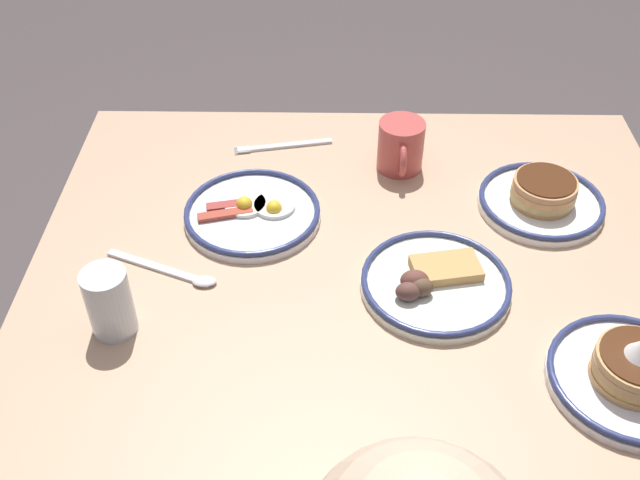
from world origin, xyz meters
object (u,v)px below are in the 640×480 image
(coffee_mug, at_px, (401,146))
(plate_center_pancakes, at_px, (542,198))
(plate_far_companion, at_px, (632,374))
(tea_spoon, at_px, (176,273))
(drinking_glass, at_px, (110,305))
(fork_near, at_px, (283,146))
(plate_near_main, at_px, (253,212))
(plate_far_side, at_px, (434,282))

(coffee_mug, bearing_deg, plate_center_pancakes, 154.16)
(plate_far_companion, bearing_deg, tea_spoon, -17.44)
(plate_center_pancakes, bearing_deg, plate_far_companion, 96.12)
(plate_far_companion, distance_m, coffee_mug, 0.61)
(drinking_glass, distance_m, fork_near, 0.55)
(plate_near_main, height_order, plate_far_side, plate_far_side)
(plate_far_companion, distance_m, drinking_glass, 0.77)
(plate_center_pancakes, xyz_separation_m, coffee_mug, (0.25, -0.12, 0.03))
(tea_spoon, bearing_deg, fork_near, -112.69)
(plate_far_side, relative_size, tea_spoon, 1.25)
(plate_near_main, bearing_deg, plate_far_companion, 147.32)
(plate_center_pancakes, xyz_separation_m, plate_far_side, (0.22, 0.22, -0.01))
(plate_center_pancakes, height_order, plate_far_side, plate_center_pancakes)
(plate_center_pancakes, distance_m, coffee_mug, 0.28)
(plate_far_companion, relative_size, fork_near, 1.18)
(plate_far_companion, relative_size, tea_spoon, 1.21)
(plate_center_pancakes, relative_size, plate_far_side, 0.93)
(plate_far_companion, bearing_deg, drinking_glass, -7.22)
(plate_near_main, xyz_separation_m, plate_center_pancakes, (-0.53, -0.04, 0.01))
(tea_spoon, bearing_deg, drinking_glass, 58.14)
(plate_near_main, xyz_separation_m, fork_near, (-0.04, -0.23, -0.01))
(plate_far_companion, distance_m, tea_spoon, 0.73)
(plate_near_main, bearing_deg, coffee_mug, -149.80)
(plate_near_main, bearing_deg, plate_far_side, 150.30)
(plate_near_main, distance_m, drinking_glass, 0.33)
(plate_center_pancakes, distance_m, plate_far_companion, 0.41)
(plate_center_pancakes, relative_size, coffee_mug, 1.86)
(plate_near_main, height_order, fork_near, plate_near_main)
(plate_center_pancakes, height_order, drinking_glass, drinking_glass)
(plate_near_main, distance_m, fork_near, 0.23)
(plate_far_companion, relative_size, coffee_mug, 1.93)
(fork_near, bearing_deg, plate_far_side, 123.54)
(drinking_glass, relative_size, fork_near, 0.57)
(plate_near_main, relative_size, drinking_glass, 2.16)
(plate_near_main, distance_m, plate_center_pancakes, 0.53)
(coffee_mug, bearing_deg, fork_near, -16.03)
(plate_far_companion, relative_size, plate_far_side, 0.97)
(plate_far_side, bearing_deg, plate_center_pancakes, -135.27)
(plate_far_companion, height_order, plate_far_side, plate_far_companion)
(plate_near_main, relative_size, plate_far_side, 1.01)
(drinking_glass, bearing_deg, plate_near_main, -125.13)
(drinking_glass, xyz_separation_m, tea_spoon, (-0.07, -0.12, -0.05))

